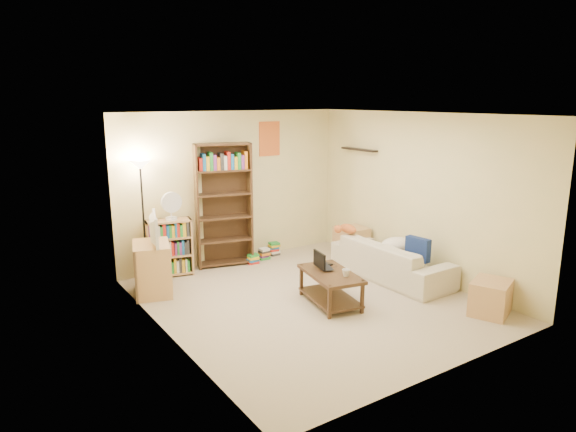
{
  "coord_description": "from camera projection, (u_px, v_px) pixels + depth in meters",
  "views": [
    {
      "loc": [
        -3.89,
        -5.29,
        2.7
      ],
      "look_at": [
        0.06,
        0.67,
        1.05
      ],
      "focal_mm": 32.0,
      "sensor_mm": 36.0,
      "label": 1
    }
  ],
  "objects": [
    {
      "name": "room",
      "position": [
        313.0,
        183.0,
        6.64
      ],
      "size": [
        4.5,
        4.54,
        2.52
      ],
      "color": "#C6B194",
      "rests_on": "ground"
    },
    {
      "name": "sofa",
      "position": [
        391.0,
        260.0,
        7.82
      ],
      "size": [
        2.0,
        0.82,
        0.58
      ],
      "primitive_type": "imported",
      "rotation": [
        0.0,
        0.0,
        1.58
      ],
      "color": "beige",
      "rests_on": "ground"
    },
    {
      "name": "navy_pillow",
      "position": [
        418.0,
        249.0,
        7.47
      ],
      "size": [
        0.16,
        0.39,
        0.34
      ],
      "primitive_type": "cube",
      "rotation": [
        0.0,
        0.0,
        1.68
      ],
      "color": "navy",
      "rests_on": "sofa"
    },
    {
      "name": "cream_blanket",
      "position": [
        396.0,
        245.0,
        7.89
      ],
      "size": [
        0.53,
        0.38,
        0.23
      ],
      "primitive_type": "ellipsoid",
      "color": "white",
      "rests_on": "sofa"
    },
    {
      "name": "tabby_cat",
      "position": [
        346.0,
        229.0,
        8.21
      ],
      "size": [
        0.45,
        0.17,
        0.16
      ],
      "color": "#C8612A",
      "rests_on": "sofa"
    },
    {
      "name": "coffee_table",
      "position": [
        331.0,
        283.0,
        6.84
      ],
      "size": [
        0.73,
        1.08,
        0.44
      ],
      "rotation": [
        0.0,
        0.0,
        -0.2
      ],
      "color": "#3F2818",
      "rests_on": "ground"
    },
    {
      "name": "laptop",
      "position": [
        329.0,
        267.0,
        6.98
      ],
      "size": [
        0.49,
        0.44,
        0.03
      ],
      "primitive_type": "imported",
      "rotation": [
        0.0,
        0.0,
        1.24
      ],
      "color": "black",
      "rests_on": "coffee_table"
    },
    {
      "name": "laptop_screen",
      "position": [
        319.0,
        260.0,
        6.9
      ],
      "size": [
        0.08,
        0.33,
        0.22
      ],
      "primitive_type": "cube",
      "rotation": [
        0.0,
        0.0,
        -0.2
      ],
      "color": "white",
      "rests_on": "laptop"
    },
    {
      "name": "mug",
      "position": [
        346.0,
        273.0,
        6.64
      ],
      "size": [
        0.15,
        0.15,
        0.1
      ],
      "primitive_type": "imported",
      "rotation": [
        0.0,
        0.0,
        -0.21
      ],
      "color": "silver",
      "rests_on": "coffee_table"
    },
    {
      "name": "tv_remote",
      "position": [
        327.0,
        263.0,
        7.14
      ],
      "size": [
        0.07,
        0.18,
        0.02
      ],
      "primitive_type": "cube",
      "rotation": [
        0.0,
        0.0,
        0.1
      ],
      "color": "black",
      "rests_on": "coffee_table"
    },
    {
      "name": "tv_stand",
      "position": [
        152.0,
        269.0,
        7.19
      ],
      "size": [
        0.66,
        0.79,
        0.73
      ],
      "primitive_type": "cube",
      "rotation": [
        0.0,
        0.0,
        -0.29
      ],
      "color": "tan",
      "rests_on": "ground"
    },
    {
      "name": "television",
      "position": [
        150.0,
        229.0,
        7.06
      ],
      "size": [
        0.78,
        0.5,
        0.42
      ],
      "primitive_type": "imported",
      "rotation": [
        0.0,
        0.0,
        1.28
      ],
      "color": "black",
      "rests_on": "tv_stand"
    },
    {
      "name": "tall_bookshelf",
      "position": [
        224.0,
        202.0,
        8.28
      ],
      "size": [
        0.95,
        0.51,
        2.01
      ],
      "rotation": [
        0.0,
        0.0,
        -0.24
      ],
      "color": "#49331C",
      "rests_on": "ground"
    },
    {
      "name": "short_bookshelf",
      "position": [
        170.0,
        248.0,
        7.91
      ],
      "size": [
        0.73,
        0.41,
        0.89
      ],
      "rotation": [
        0.0,
        0.0,
        -0.2
      ],
      "color": "tan",
      "rests_on": "ground"
    },
    {
      "name": "desk_fan",
      "position": [
        171.0,
        205.0,
        7.75
      ],
      "size": [
        0.31,
        0.18,
        0.44
      ],
      "color": "silver",
      "rests_on": "short_bookshelf"
    },
    {
      "name": "floor_lamp",
      "position": [
        141.0,
        185.0,
        7.48
      ],
      "size": [
        0.31,
        0.31,
        1.83
      ],
      "color": "black",
      "rests_on": "ground"
    },
    {
      "name": "side_table",
      "position": [
        351.0,
        243.0,
        8.81
      ],
      "size": [
        0.5,
        0.5,
        0.54
      ],
      "primitive_type": "cube",
      "rotation": [
        0.0,
        0.0,
        -0.05
      ],
      "color": "tan",
      "rests_on": "ground"
    },
    {
      "name": "end_cabinet",
      "position": [
        491.0,
        298.0,
        6.53
      ],
      "size": [
        0.65,
        0.61,
        0.44
      ],
      "primitive_type": "cube",
      "rotation": [
        0.0,
        0.0,
        0.39
      ],
      "color": "tan",
      "rests_on": "ground"
    },
    {
      "name": "book_stacks",
      "position": [
        265.0,
        253.0,
        8.81
      ],
      "size": [
        0.73,
        0.36,
        0.23
      ],
      "color": "red",
      "rests_on": "ground"
    }
  ]
}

